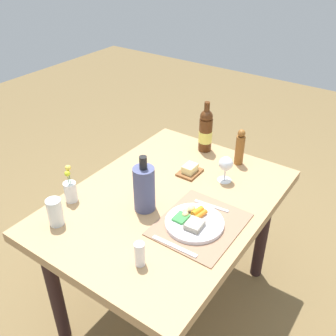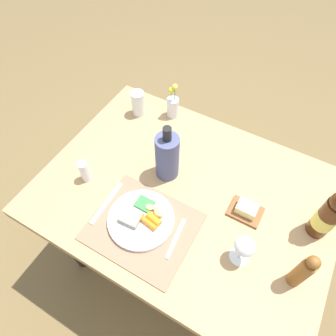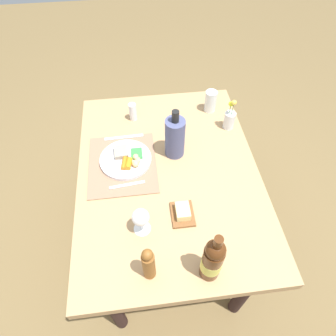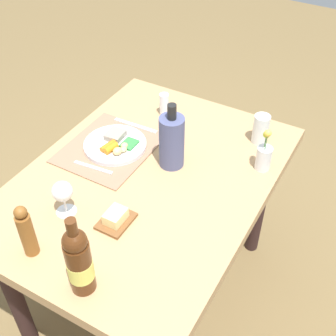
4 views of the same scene
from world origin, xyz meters
The scene contains 14 objects.
ground_plane centered at (0.00, 0.00, 0.00)m, with size 8.00×8.00×0.00m, color brown.
dining_table centered at (0.00, 0.00, 0.66)m, with size 1.22×0.89×0.76m.
placemat centered at (-0.07, -0.23, 0.76)m, with size 0.40×0.34×0.01m, color #966F55.
dinner_plate centered at (-0.09, -0.20, 0.78)m, with size 0.26×0.26×0.05m.
fork centered at (-0.26, -0.21, 0.77)m, with size 0.02×0.21×0.01m, color silver.
knife centered at (0.06, -0.21, 0.77)m, with size 0.01×0.17×0.01m, color silver.
wine_glass centered at (0.30, -0.15, 0.85)m, with size 0.07×0.07×0.14m.
water_tumbler centered at (-0.43, 0.30, 0.81)m, with size 0.07×0.07×0.13m.
salt_shaker centered at (-0.41, -0.15, 0.81)m, with size 0.04×0.04×0.11m, color white.
butter_dish centered at (0.25, 0.03, 0.78)m, with size 0.13×0.10×0.05m.
cooler_bottle centered at (-0.12, 0.05, 0.87)m, with size 0.10×0.10×0.28m.
pepper_mill centered at (0.49, -0.13, 0.86)m, with size 0.05×0.05×0.21m.
wine_bottle centered at (0.51, 0.09, 0.88)m, with size 0.08×0.08×0.30m.
flower_vase centered at (-0.27, 0.37, 0.82)m, with size 0.06×0.06×0.19m.
Camera 2 is at (0.25, -0.60, 1.83)m, focal length 31.91 mm.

